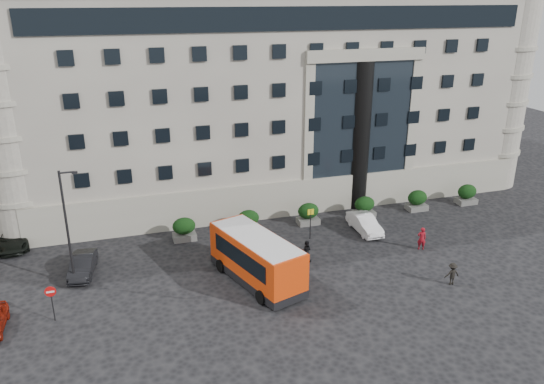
{
  "coord_description": "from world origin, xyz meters",
  "views": [
    {
      "loc": [
        -8.64,
        -30.38,
        18.15
      ],
      "look_at": [
        1.8,
        3.22,
        5.0
      ],
      "focal_mm": 35.0,
      "sensor_mm": 36.0,
      "label": 1
    }
  ],
  "objects_px": {
    "red_truck": "(21,193)",
    "white_taxi": "(365,224)",
    "hedge_c": "(308,214)",
    "hedge_e": "(417,200)",
    "street_lamp": "(68,225)",
    "pedestrian_a": "(422,238)",
    "hedge_d": "(364,207)",
    "bus_stop_sign": "(311,219)",
    "parked_car_d": "(13,238)",
    "parked_car_c": "(39,228)",
    "hedge_b": "(248,221)",
    "minibus": "(257,257)",
    "hedge_f": "(467,194)",
    "parked_car_b": "(83,265)",
    "no_entry_sign": "(51,297)",
    "hedge_a": "(184,229)",
    "pedestrian_c": "(452,274)",
    "pedestrian_b": "(306,251)"
  },
  "relations": [
    {
      "from": "bus_stop_sign",
      "to": "red_truck",
      "type": "xyz_separation_m",
      "value": [
        -22.37,
        13.11,
        -0.11
      ]
    },
    {
      "from": "street_lamp",
      "to": "hedge_b",
      "type": "bearing_deg",
      "value": 20.07
    },
    {
      "from": "hedge_e",
      "to": "pedestrian_c",
      "type": "bearing_deg",
      "value": -111.73
    },
    {
      "from": "pedestrian_c",
      "to": "red_truck",
      "type": "bearing_deg",
      "value": -33.26
    },
    {
      "from": "minibus",
      "to": "white_taxi",
      "type": "xyz_separation_m",
      "value": [
        10.54,
        5.06,
        -1.1
      ]
    },
    {
      "from": "no_entry_sign",
      "to": "pedestrian_b",
      "type": "height_order",
      "value": "no_entry_sign"
    },
    {
      "from": "hedge_e",
      "to": "pedestrian_c",
      "type": "xyz_separation_m",
      "value": [
        -4.84,
        -12.15,
        -0.15
      ]
    },
    {
      "from": "white_taxi",
      "to": "pedestrian_b",
      "type": "xyz_separation_m",
      "value": [
        -6.35,
        -3.39,
        0.11
      ]
    },
    {
      "from": "hedge_b",
      "to": "minibus",
      "type": "bearing_deg",
      "value": -100.84
    },
    {
      "from": "hedge_c",
      "to": "hedge_b",
      "type": "bearing_deg",
      "value": 180.0
    },
    {
      "from": "hedge_b",
      "to": "red_truck",
      "type": "height_order",
      "value": "red_truck"
    },
    {
      "from": "street_lamp",
      "to": "hedge_d",
      "type": "bearing_deg",
      "value": 11.53
    },
    {
      "from": "parked_car_b",
      "to": "parked_car_d",
      "type": "distance_m",
      "value": 8.01
    },
    {
      "from": "hedge_e",
      "to": "hedge_a",
      "type": "bearing_deg",
      "value": 180.0
    },
    {
      "from": "hedge_e",
      "to": "red_truck",
      "type": "bearing_deg",
      "value": 162.98
    },
    {
      "from": "hedge_c",
      "to": "hedge_e",
      "type": "xyz_separation_m",
      "value": [
        10.4,
        0.0,
        0.0
      ]
    },
    {
      "from": "hedge_c",
      "to": "hedge_f",
      "type": "xyz_separation_m",
      "value": [
        15.6,
        0.0,
        0.0
      ]
    },
    {
      "from": "bus_stop_sign",
      "to": "hedge_e",
      "type": "bearing_deg",
      "value": 13.92
    },
    {
      "from": "white_taxi",
      "to": "hedge_d",
      "type": "bearing_deg",
      "value": 64.24
    },
    {
      "from": "street_lamp",
      "to": "pedestrian_a",
      "type": "xyz_separation_m",
      "value": [
        24.8,
        -2.21,
        -3.47
      ]
    },
    {
      "from": "hedge_d",
      "to": "bus_stop_sign",
      "type": "height_order",
      "value": "bus_stop_sign"
    },
    {
      "from": "street_lamp",
      "to": "pedestrian_a",
      "type": "relative_size",
      "value": 4.45
    },
    {
      "from": "street_lamp",
      "to": "pedestrian_a",
      "type": "bearing_deg",
      "value": -5.1
    },
    {
      "from": "street_lamp",
      "to": "parked_car_c",
      "type": "xyz_separation_m",
      "value": [
        -3.01,
        9.0,
        -3.71
      ]
    },
    {
      "from": "no_entry_sign",
      "to": "red_truck",
      "type": "xyz_separation_m",
      "value": [
        -3.87,
        19.15,
        -0.04
      ]
    },
    {
      "from": "hedge_d",
      "to": "white_taxi",
      "type": "xyz_separation_m",
      "value": [
        -1.37,
        -2.81,
        -0.23
      ]
    },
    {
      "from": "hedge_d",
      "to": "pedestrian_c",
      "type": "bearing_deg",
      "value": -88.31
    },
    {
      "from": "hedge_a",
      "to": "hedge_d",
      "type": "bearing_deg",
      "value": 0.0
    },
    {
      "from": "hedge_a",
      "to": "white_taxi",
      "type": "distance_m",
      "value": 14.5
    },
    {
      "from": "bus_stop_sign",
      "to": "red_truck",
      "type": "relative_size",
      "value": 0.41
    },
    {
      "from": "hedge_a",
      "to": "hedge_b",
      "type": "xyz_separation_m",
      "value": [
        5.2,
        0.0,
        0.0
      ]
    },
    {
      "from": "hedge_f",
      "to": "parked_car_b",
      "type": "relative_size",
      "value": 0.45
    },
    {
      "from": "no_entry_sign",
      "to": "hedge_c",
      "type": "bearing_deg",
      "value": 24.49
    },
    {
      "from": "hedge_c",
      "to": "parked_car_b",
      "type": "distance_m",
      "value": 18.22
    },
    {
      "from": "hedge_b",
      "to": "pedestrian_b",
      "type": "relative_size",
      "value": 1.14
    },
    {
      "from": "hedge_d",
      "to": "no_entry_sign",
      "type": "distance_m",
      "value": 26.15
    },
    {
      "from": "minibus",
      "to": "red_truck",
      "type": "distance_m",
      "value": 24.6
    },
    {
      "from": "hedge_a",
      "to": "parked_car_d",
      "type": "height_order",
      "value": "hedge_a"
    },
    {
      "from": "pedestrian_a",
      "to": "parked_car_d",
      "type": "bearing_deg",
      "value": -0.18
    },
    {
      "from": "hedge_c",
      "to": "hedge_f",
      "type": "relative_size",
      "value": 1.0
    },
    {
      "from": "hedge_c",
      "to": "parked_car_b",
      "type": "height_order",
      "value": "hedge_c"
    },
    {
      "from": "white_taxi",
      "to": "parked_car_c",
      "type": "bearing_deg",
      "value": 164.71
    },
    {
      "from": "bus_stop_sign",
      "to": "pedestrian_a",
      "type": "xyz_separation_m",
      "value": [
        7.36,
        -4.21,
        -0.83
      ]
    },
    {
      "from": "hedge_a",
      "to": "parked_car_c",
      "type": "xyz_separation_m",
      "value": [
        -10.95,
        4.2,
        -0.28
      ]
    },
    {
      "from": "pedestrian_c",
      "to": "no_entry_sign",
      "type": "bearing_deg",
      "value": -2.9
    },
    {
      "from": "hedge_f",
      "to": "parked_car_d",
      "type": "xyz_separation_m",
      "value": [
        -38.7,
        2.69,
        -0.25
      ]
    },
    {
      "from": "no_entry_sign",
      "to": "pedestrian_b",
      "type": "relative_size",
      "value": 1.43
    },
    {
      "from": "red_truck",
      "to": "white_taxi",
      "type": "distance_m",
      "value": 30.12
    },
    {
      "from": "hedge_e",
      "to": "minibus",
      "type": "relative_size",
      "value": 0.22
    },
    {
      "from": "no_entry_sign",
      "to": "parked_car_b",
      "type": "height_order",
      "value": "no_entry_sign"
    }
  ]
}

